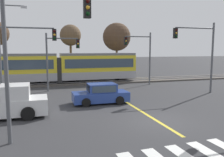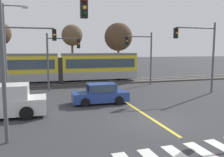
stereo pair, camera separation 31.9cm
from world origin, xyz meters
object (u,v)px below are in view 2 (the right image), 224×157
Objects in this scene: sedan_crossing at (100,94)px; traffic_light_far_right at (142,51)px; bare_tree_west at (72,36)px; traffic_light_far_left at (59,53)px; street_lamp_west at (7,42)px; traffic_light_mid_left at (20,49)px; pickup_truck at (2,104)px; bare_tree_east at (118,37)px; traffic_light_near_left at (31,40)px; light_rail_tram at (60,67)px; traffic_light_mid_right at (201,47)px.

traffic_light_far_right reaches higher than sedan_crossing.
bare_tree_west reaches higher than traffic_light_far_right.
traffic_light_far_left is 5.10m from street_lamp_west.
traffic_light_far_left is (3.20, 4.34, -0.42)m from traffic_light_mid_left.
pickup_truck is 20.16m from bare_tree_west.
bare_tree_east reaches higher than traffic_light_mid_left.
traffic_light_near_left is at bearing -125.69° from sedan_crossing.
sedan_crossing is at bearing 16.85° from pickup_truck.
traffic_light_near_left is at bearing -78.87° from street_lamp_west.
traffic_light_far_left is at bearing 64.69° from pickup_truck.
traffic_light_mid_left is at bearing 78.87° from pickup_truck.
pickup_truck is 10.58m from street_lamp_west.
street_lamp_west is at bearing 179.53° from traffic_light_far_right.
traffic_light_far_right reaches higher than pickup_truck.
bare_tree_east is (9.09, 5.80, 3.82)m from light_rail_tram.
bare_tree_east is (0.07, 9.21, 1.98)m from traffic_light_far_right.
bare_tree_east reaches higher than traffic_light_mid_right.
traffic_light_far_right is at bearing 23.79° from traffic_light_mid_left.
traffic_light_mid_left is 0.90× the size of traffic_light_near_left.
pickup_truck is (-4.31, -13.07, -1.21)m from light_rail_tram.
bare_tree_west reaches higher than traffic_light_near_left.
traffic_light_mid_right is (15.44, -0.90, 0.19)m from traffic_light_mid_left.
traffic_light_far_right is 9.39m from traffic_light_far_left.
bare_tree_west is at bearing 122.86° from traffic_light_mid_right.
traffic_light_far_right is at bearing 48.60° from sedan_crossing.
traffic_light_mid_left is 13.67m from traffic_light_far_right.
bare_tree_west is (-6.86, 8.74, 2.04)m from traffic_light_far_right.
traffic_light_mid_right is (16.26, 3.24, 3.44)m from pickup_truck.
light_rail_tram is 3.02× the size of traffic_light_mid_left.
pickup_truck is 16.74m from traffic_light_far_right.
traffic_light_near_left is (1.17, -8.52, 0.41)m from traffic_light_mid_left.
traffic_light_far_right is at bearing 114.58° from traffic_light_mid_right.
street_lamp_west is 1.13× the size of bare_tree_west.
bare_tree_east is at bearing 67.95° from sedan_crossing.
traffic_light_mid_right is 0.96× the size of traffic_light_near_left.
bare_tree_east reaches higher than traffic_light_far_left.
sedan_crossing is 0.78× the size of pickup_truck.
street_lamp_west is at bearing -147.35° from bare_tree_east.
traffic_light_mid_right reaches higher than sedan_crossing.
pickup_truck is 0.68× the size of bare_tree_east.
pickup_truck is 16.93m from traffic_light_mid_right.
traffic_light_mid_left reaches higher than traffic_light_far_left.
traffic_light_far_left is 0.75× the size of bare_tree_west.
traffic_light_mid_right is 13.34m from traffic_light_far_left.
traffic_light_mid_left is 1.09× the size of traffic_light_far_left.
sedan_crossing is at bearing -89.67° from bare_tree_west.
traffic_light_mid_right is 18.27m from street_lamp_west.
street_lamp_west is (-14.12, 0.12, 0.91)m from traffic_light_far_right.
traffic_light_near_left is at bearing -98.94° from traffic_light_far_left.
bare_tree_west is (4.48, 22.78, 1.44)m from traffic_light_near_left.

